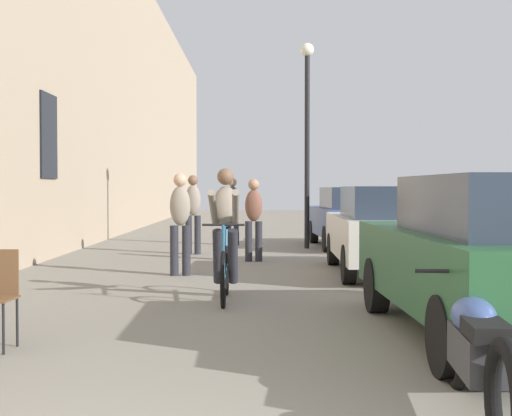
{
  "coord_description": "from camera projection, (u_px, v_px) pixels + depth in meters",
  "views": [
    {
      "loc": [
        0.97,
        -2.92,
        1.45
      ],
      "look_at": [
        0.96,
        14.66,
        0.96
      ],
      "focal_mm": 50.86,
      "sensor_mm": 36.0,
      "label": 1
    }
  ],
  "objects": [
    {
      "name": "building_facade_left",
      "position": [
        66.0,
        51.0,
        16.82
      ],
      "size": [
        0.54,
        68.0,
        9.25
      ],
      "color": "tan",
      "rests_on": "ground_plane"
    },
    {
      "name": "parked_motorcycle",
      "position": [
        478.0,
        353.0,
        4.6
      ],
      "size": [
        0.62,
        2.15,
        0.92
      ],
      "color": "black",
      "rests_on": "ground_plane"
    },
    {
      "name": "cyclist_on_bicycle",
      "position": [
        226.0,
        237.0,
        9.46
      ],
      "size": [
        0.52,
        1.76,
        1.74
      ],
      "color": "black",
      "rests_on": "ground_plane"
    },
    {
      "name": "parked_car_second",
      "position": [
        388.0,
        229.0,
        12.11
      ],
      "size": [
        1.83,
        4.18,
        1.48
      ],
      "color": "beige",
      "rests_on": "ground_plane"
    },
    {
      "name": "parked_car_third",
      "position": [
        353.0,
        216.0,
        17.58
      ],
      "size": [
        1.86,
        4.18,
        1.47
      ],
      "color": "#384C84",
      "rests_on": "ground_plane"
    },
    {
      "name": "pedestrian_furthest",
      "position": [
        233.0,
        207.0,
        18.38
      ],
      "size": [
        0.36,
        0.27,
        1.7
      ],
      "color": "#26262D",
      "rests_on": "ground_plane"
    },
    {
      "name": "street_lamp",
      "position": [
        308.0,
        118.0,
        17.27
      ],
      "size": [
        0.32,
        0.32,
        4.9
      ],
      "color": "black",
      "rests_on": "ground_plane"
    },
    {
      "name": "pedestrian_near",
      "position": [
        181.0,
        218.0,
        11.96
      ],
      "size": [
        0.34,
        0.24,
        1.69
      ],
      "color": "#26262D",
      "rests_on": "ground_plane"
    },
    {
      "name": "parked_car_nearest",
      "position": [
        496.0,
        255.0,
        6.86
      ],
      "size": [
        1.94,
        4.44,
        1.57
      ],
      "color": "#23512D",
      "rests_on": "ground_plane"
    },
    {
      "name": "pedestrian_mid",
      "position": [
        254.0,
        215.0,
        14.26
      ],
      "size": [
        0.35,
        0.25,
        1.63
      ],
      "color": "#26262D",
      "rests_on": "ground_plane"
    },
    {
      "name": "pedestrian_far",
      "position": [
        194.0,
        210.0,
        15.81
      ],
      "size": [
        0.36,
        0.27,
        1.73
      ],
      "color": "#26262D",
      "rests_on": "ground_plane"
    }
  ]
}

